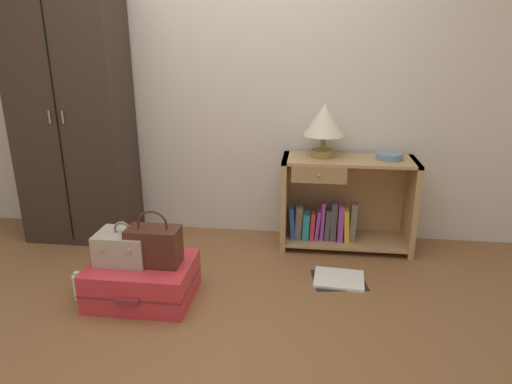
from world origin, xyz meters
TOP-DOWN VIEW (x-y plane):
  - ground_plane at (0.00, 0.00)m, footprint 9.00×9.00m
  - back_wall at (0.00, 1.50)m, footprint 6.40×0.10m
  - wardrobe at (-1.21, 1.20)m, footprint 0.81×0.47m
  - bookshelf at (0.84, 1.25)m, footprint 0.98×0.39m
  - table_lamp at (0.68, 1.26)m, footprint 0.30×0.30m
  - bowl at (1.16, 1.25)m, footprint 0.19×0.19m
  - suitcase_large at (-0.40, 0.32)m, footprint 0.62×0.50m
  - train_case at (-0.51, 0.33)m, footprint 0.31×0.25m
  - handbag at (-0.31, 0.32)m, footprint 0.31×0.17m
  - bottle at (-0.79, 0.26)m, footprint 0.06×0.06m
  - open_book_on_floor at (0.81, 0.68)m, footprint 0.38×0.33m

SIDE VIEW (x-z plane):
  - ground_plane at x=0.00m, z-range 0.00..0.00m
  - open_book_on_floor at x=0.81m, z-range 0.00..0.02m
  - bottle at x=-0.79m, z-range -0.01..0.17m
  - suitcase_large at x=-0.40m, z-range 0.00..0.24m
  - train_case at x=-0.51m, z-range 0.21..0.46m
  - bookshelf at x=0.84m, z-range -0.01..0.69m
  - handbag at x=-0.31m, z-range 0.19..0.53m
  - bowl at x=1.16m, z-range 0.70..0.74m
  - table_lamp at x=0.68m, z-range 0.76..1.15m
  - wardrobe at x=-1.21m, z-range 0.00..2.01m
  - back_wall at x=0.00m, z-range 0.00..2.60m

